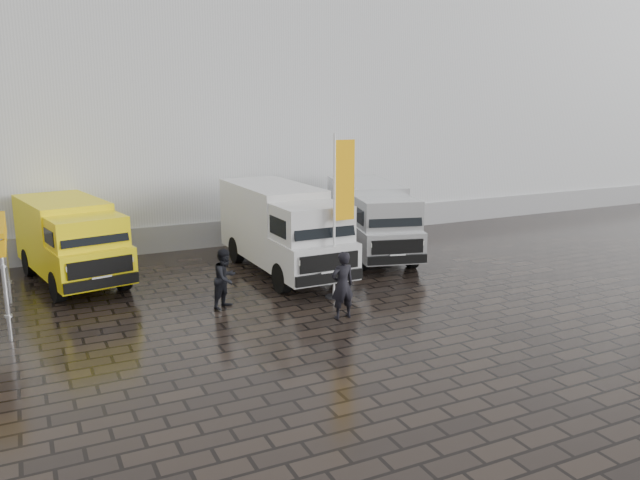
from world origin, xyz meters
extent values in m
plane|color=black|center=(0.00, 0.00, 0.00)|extent=(120.00, 120.00, 0.00)
cube|color=silver|center=(2.00, 16.00, 6.00)|extent=(44.00, 16.00, 12.00)
cube|color=gray|center=(2.00, 7.95, 0.50)|extent=(44.00, 0.15, 1.00)
cylinder|color=silver|center=(-9.04, 3.68, 1.23)|extent=(0.10, 0.10, 2.45)
cylinder|color=silver|center=(-9.04, 0.57, 1.23)|extent=(0.10, 0.10, 2.45)
cylinder|color=black|center=(-0.61, 0.18, 0.02)|extent=(0.50, 0.50, 0.04)
cylinder|color=white|center=(-0.61, 0.18, 2.35)|extent=(0.07, 0.07, 4.70)
cube|color=#FFAF0D|center=(-0.28, 0.18, 3.39)|extent=(0.60, 0.03, 2.26)
cube|color=black|center=(4.64, 7.36, 0.52)|extent=(0.79, 0.79, 1.04)
imported|color=black|center=(-1.21, -1.47, 0.89)|extent=(0.66, 0.44, 1.79)
imported|color=black|center=(-3.69, 0.68, 0.83)|extent=(1.02, 0.98, 1.65)
camera|label=1|loc=(-8.51, -15.17, 5.56)|focal=35.00mm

